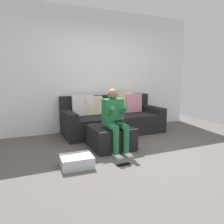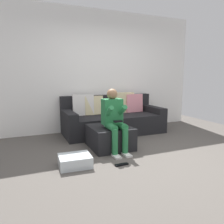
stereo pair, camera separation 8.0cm
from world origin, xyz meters
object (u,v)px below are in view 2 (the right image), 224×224
Objects in this scene: remote_near_ottoman at (122,165)px; ottoman at (110,137)px; storage_bin at (75,161)px; remote_by_storage_bin at (81,158)px; couch_sectional at (112,119)px; person_seated at (114,117)px.

ottoman is at bearing 76.96° from remote_near_ottoman.
remote_by_storage_bin is at bearing 57.18° from storage_bin.
couch_sectional is 1.94m from remote_near_ottoman.
couch_sectional is at bearing 39.29° from remote_by_storage_bin.
ottoman is at bearing -115.37° from couch_sectional.
remote_by_storage_bin is at bearing -165.80° from person_seated.
couch_sectional is 2.92× the size of ottoman.
person_seated is at bearing -89.13° from ottoman.
person_seated reaches higher than remote_near_ottoman.
person_seated is 2.38× the size of storage_bin.
remote_by_storage_bin is at bearing -151.13° from ottoman.
storage_bin is 0.30m from remote_by_storage_bin.
couch_sectional is 1.30m from person_seated.
storage_bin is (-0.78, -0.58, -0.11)m from ottoman.
storage_bin is at bearing -152.90° from person_seated.
remote_near_ottoman is at bearing -108.98° from couch_sectional.
couch_sectional is 11.13× the size of remote_near_ottoman.
remote_by_storage_bin is at bearing -129.26° from couch_sectional.
remote_by_storage_bin is (-0.47, 0.47, 0.00)m from remote_near_ottoman.
ottoman is 0.71× the size of person_seated.
couch_sectional is 1.11m from ottoman.
ottoman is at bearing 36.91° from storage_bin.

